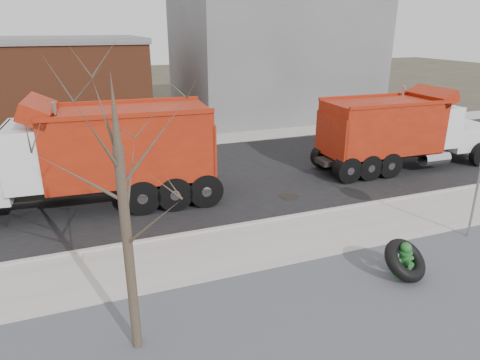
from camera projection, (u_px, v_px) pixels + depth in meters
name	position (u px, v px, depth m)	size (l,w,h in m)	color
ground	(243.00, 254.00, 11.60)	(120.00, 120.00, 0.00)	#383328
gravel_verge	(307.00, 335.00, 8.52)	(60.00, 5.00, 0.03)	slate
sidewalk	(240.00, 248.00, 11.81)	(60.00, 2.50, 0.06)	#9E9B93
curb	(225.00, 228.00, 12.94)	(60.00, 0.15, 0.11)	#9E9B93
road	(187.00, 180.00, 17.13)	(60.00, 9.40, 0.02)	black
far_sidewalk	(160.00, 144.00, 22.14)	(60.00, 2.00, 0.06)	#9E9B93
building_grey	(271.00, 54.00, 29.07)	(12.00, 10.00, 8.00)	gray
bare_tree	(122.00, 187.00, 7.12)	(3.20, 3.20, 5.20)	#382D23
fire_hydrant	(404.00, 261.00, 10.39)	(0.52, 0.51, 0.94)	#2B732F
truck_tire	(405.00, 260.00, 10.31)	(1.37, 1.31, 0.97)	black
dump_truck_red_a	(402.00, 129.00, 18.07)	(8.33, 2.50, 3.36)	black
dump_truck_red_b	(94.00, 153.00, 14.01)	(8.96, 3.08, 3.74)	black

